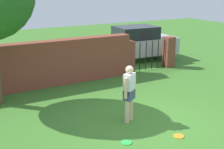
{
  "coord_description": "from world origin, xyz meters",
  "views": [
    {
      "loc": [
        -4.6,
        -6.22,
        3.73
      ],
      "look_at": [
        -0.19,
        1.74,
        1.0
      ],
      "focal_mm": 48.63,
      "sensor_mm": 36.0,
      "label": 1
    }
  ],
  "objects": [
    {
      "name": "car",
      "position": [
        3.68,
        6.31,
        0.86
      ],
      "size": [
        4.28,
        2.1,
        1.72
      ],
      "rotation": [
        0.0,
        0.0,
        -0.05
      ],
      "color": "#B7B7BC",
      "rests_on": "ground"
    },
    {
      "name": "fence_gate",
      "position": [
        3.26,
        4.55,
        0.7
      ],
      "size": [
        2.65,
        0.44,
        1.4
      ],
      "color": "brown",
      "rests_on": "ground"
    },
    {
      "name": "ground_plane",
      "position": [
        0.0,
        0.0,
        0.0
      ],
      "size": [
        40.0,
        40.0,
        0.0
      ],
      "primitive_type": "plane",
      "color": "#3D7528"
    },
    {
      "name": "person",
      "position": [
        -0.38,
        0.42,
        0.9
      ],
      "size": [
        0.47,
        0.38,
        1.62
      ],
      "rotation": [
        0.0,
        0.0,
        0.57
      ],
      "color": "beige",
      "rests_on": "ground"
    },
    {
      "name": "brick_wall",
      "position": [
        -1.5,
        4.55,
        0.86
      ],
      "size": [
        7.12,
        0.5,
        1.72
      ],
      "primitive_type": "cube",
      "color": "brown",
      "rests_on": "ground"
    },
    {
      "name": "frisbee_orange",
      "position": [
        0.25,
        -0.98,
        0.01
      ],
      "size": [
        0.27,
        0.27,
        0.02
      ],
      "primitive_type": "cylinder",
      "color": "orange",
      "rests_on": "ground"
    },
    {
      "name": "frisbee_green",
      "position": [
        -1.09,
        -0.61,
        0.01
      ],
      "size": [
        0.27,
        0.27,
        0.02
      ],
      "primitive_type": "cylinder",
      "color": "green",
      "rests_on": "ground"
    }
  ]
}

